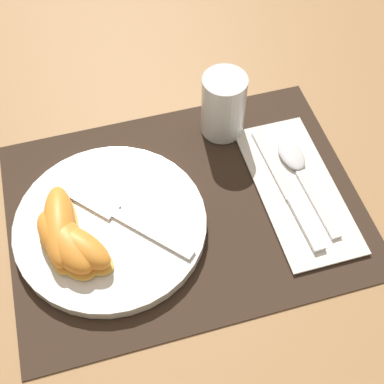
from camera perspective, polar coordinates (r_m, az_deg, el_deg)
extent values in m
plane|color=#A37547|center=(0.73, -0.76, -1.71)|extent=(3.00, 3.00, 0.00)
cube|color=#38281E|center=(0.73, -0.76, -1.63)|extent=(0.48, 0.35, 0.00)
cylinder|color=white|center=(0.71, -8.68, -3.50)|extent=(0.25, 0.25, 0.02)
cylinder|color=silver|center=(0.78, 3.37, 9.24)|extent=(0.06, 0.06, 0.10)
cylinder|color=orange|center=(0.80, 3.29, 8.08)|extent=(0.05, 0.05, 0.05)
cube|color=white|center=(0.76, 11.12, 0.37)|extent=(0.11, 0.24, 0.00)
cube|color=silver|center=(0.72, 12.08, -3.35)|extent=(0.02, 0.09, 0.01)
cube|color=silver|center=(0.77, 8.76, 2.96)|extent=(0.03, 0.13, 0.01)
cube|color=silver|center=(0.75, 13.25, -1.19)|extent=(0.02, 0.11, 0.01)
ellipsoid|color=silver|center=(0.78, 10.56, 3.95)|extent=(0.04, 0.06, 0.01)
cube|color=silver|center=(0.69, -4.21, -4.49)|extent=(0.09, 0.10, 0.00)
cube|color=silver|center=(0.72, -10.53, -0.91)|extent=(0.07, 0.07, 0.00)
ellipsoid|color=#F7C656|center=(0.71, -13.70, -4.15)|extent=(0.05, 0.13, 0.01)
ellipsoid|color=orange|center=(0.69, -13.96, -3.51)|extent=(0.05, 0.12, 0.04)
ellipsoid|color=#F7C656|center=(0.69, -13.13, -5.75)|extent=(0.09, 0.12, 0.01)
ellipsoid|color=orange|center=(0.68, -13.37, -5.15)|extent=(0.09, 0.12, 0.04)
ellipsoid|color=#F7C656|center=(0.69, -11.93, -6.20)|extent=(0.10, 0.11, 0.01)
ellipsoid|color=orange|center=(0.67, -12.14, -5.62)|extent=(0.10, 0.10, 0.04)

